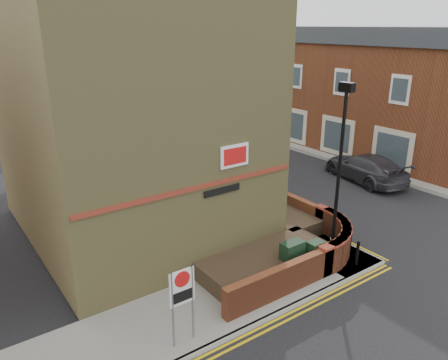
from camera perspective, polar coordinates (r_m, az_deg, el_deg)
ground at (r=14.91m, az=13.13°, el=-14.00°), size 120.00×120.00×0.00m
pavement_corner at (r=13.85m, az=-1.86°, el=-16.04°), size 13.00×3.00×0.12m
pavement_main at (r=27.80m, az=-9.09°, el=2.52°), size 2.00×32.00×0.12m
pavement_far at (r=31.88m, az=11.45°, el=4.60°), size 4.00×40.00×0.12m
kerb_side at (r=12.88m, az=2.07°, el=-19.21°), size 13.00×0.15×0.12m
kerb_main_near at (r=28.23m, az=-7.28°, el=2.88°), size 0.15×32.00×0.12m
kerb_main_far at (r=30.49m, az=8.85°, el=4.07°), size 0.15×40.00×0.12m
yellow_lines_side at (r=12.76m, az=2.79°, el=-19.96°), size 13.00×0.28×0.01m
yellow_lines_main at (r=28.36m, az=-6.84°, el=2.86°), size 0.28×32.00×0.01m
corner_building at (r=17.41m, az=-12.52°, el=12.91°), size 8.95×10.40×13.60m
garden_wall at (r=16.37m, az=6.53°, el=-10.28°), size 6.80×6.00×1.20m
lamppost at (r=15.26m, az=14.77°, el=0.69°), size 0.25×0.50×6.30m
utility_cabinet_large at (r=15.09m, az=8.86°, el=-10.05°), size 0.80×0.45×1.20m
utility_cabinet_small at (r=15.45m, az=11.80°, el=-9.71°), size 0.55×0.40×1.10m
bollard_near at (r=16.20m, az=17.01°, el=-9.13°), size 0.11×0.11×0.90m
bollard_far at (r=17.05m, az=16.16°, el=-7.52°), size 0.11×0.11×0.90m
zone_sign at (r=11.60m, az=-5.47°, el=-14.49°), size 0.72×0.07×2.20m
far_terrace at (r=34.95m, az=8.77°, el=12.72°), size 5.40×30.40×8.00m
far_terrace_cream at (r=52.04m, az=-8.01°, el=14.98°), size 5.40×12.40×8.00m
tree_near at (r=25.09m, az=-7.60°, el=11.63°), size 3.64×3.65×6.70m
tree_mid at (r=32.27m, az=-14.61°, el=13.83°), size 4.03×4.03×7.42m
tree_far at (r=39.83m, az=-18.96°, el=14.01°), size 3.81×3.81×7.00m
traffic_light_assembly at (r=35.45m, az=-15.46°, el=10.29°), size 0.20×0.16×4.20m
silver_car_near at (r=25.33m, az=1.66°, el=2.76°), size 2.24×4.87×1.55m
red_car_main at (r=31.10m, az=-8.60°, el=5.61°), size 4.00×5.52×1.40m
grey_car_far at (r=25.11m, az=17.98°, el=1.57°), size 3.10×5.50×1.50m
silver_car_far at (r=33.63m, az=0.34°, el=6.99°), size 1.85×4.47×1.51m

